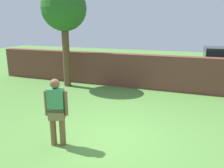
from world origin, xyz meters
name	(u,v)px	position (x,y,z in m)	size (l,w,h in m)	color
ground_plane	(112,137)	(0.00, 0.00, 0.00)	(40.00, 40.00, 0.00)	#568C3D
brick_wall	(118,70)	(-1.50, 4.91, 0.75)	(12.70, 0.50, 1.49)	brown
tree	(64,10)	(-3.69, 4.00, 3.38)	(1.96, 1.96, 4.43)	brown
person	(56,109)	(-1.06, -0.79, 0.90)	(0.52, 0.32, 1.62)	brown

